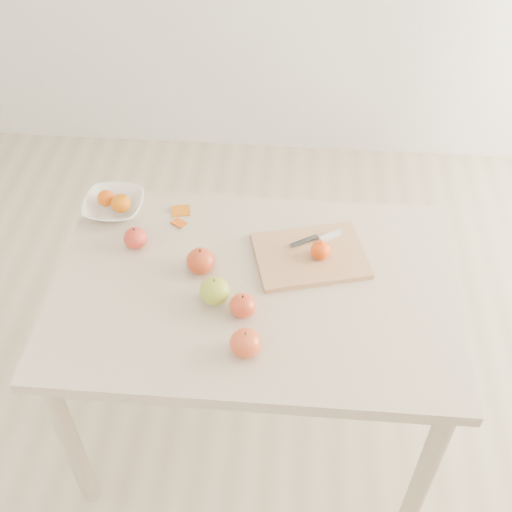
{
  "coord_description": "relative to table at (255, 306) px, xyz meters",
  "views": [
    {
      "loc": [
        0.11,
        -1.27,
        2.15
      ],
      "look_at": [
        0.0,
        0.05,
        0.82
      ],
      "focal_mm": 45.0,
      "sensor_mm": 36.0,
      "label": 1
    }
  ],
  "objects": [
    {
      "name": "apple_red_c",
      "position": [
        -0.0,
        -0.25,
        0.14
      ],
      "size": [
        0.09,
        0.09,
        0.08
      ],
      "primitive_type": "ellipsoid",
      "color": "#A32619",
      "rests_on": "table"
    },
    {
      "name": "apple_red_e",
      "position": [
        -0.02,
        -0.11,
        0.13
      ],
      "size": [
        0.08,
        0.08,
        0.07
      ],
      "primitive_type": "ellipsoid",
      "color": "#9E0B13",
      "rests_on": "table"
    },
    {
      "name": "apple_red_a",
      "position": [
        -0.38,
        0.13,
        0.13
      ],
      "size": [
        0.07,
        0.07,
        0.07
      ],
      "primitive_type": "ellipsoid",
      "color": "maroon",
      "rests_on": "table"
    },
    {
      "name": "cutting_board",
      "position": [
        0.16,
        0.13,
        0.11
      ],
      "size": [
        0.38,
        0.32,
        0.02
      ],
      "primitive_type": "cube",
      "rotation": [
        0.0,
        0.0,
        0.26
      ],
      "color": "tan",
      "rests_on": "table"
    },
    {
      "name": "bowl_tangerine_near",
      "position": [
        -0.51,
        0.3,
        0.15
      ],
      "size": [
        0.06,
        0.06,
        0.05
      ],
      "primitive_type": "ellipsoid",
      "color": "#DB5E07",
      "rests_on": "fruit_bowl"
    },
    {
      "name": "board_tangerine",
      "position": [
        0.19,
        0.12,
        0.14
      ],
      "size": [
        0.06,
        0.06,
        0.05
      ],
      "primitive_type": "ellipsoid",
      "color": "#CB3B07",
      "rests_on": "cutting_board"
    },
    {
      "name": "apple_red_b",
      "position": [
        -0.16,
        0.05,
        0.14
      ],
      "size": [
        0.09,
        0.09,
        0.08
      ],
      "primitive_type": "ellipsoid",
      "color": "maroon",
      "rests_on": "table"
    },
    {
      "name": "table",
      "position": [
        0.0,
        0.0,
        0.0
      ],
      "size": [
        1.2,
        0.8,
        0.75
      ],
      "color": "beige",
      "rests_on": "ground"
    },
    {
      "name": "fruit_bowl",
      "position": [
        -0.49,
        0.29,
        0.12
      ],
      "size": [
        0.2,
        0.2,
        0.05
      ],
      "primitive_type": "imported",
      "color": "white",
      "rests_on": "table"
    },
    {
      "name": "ground",
      "position": [
        0.0,
        0.0,
        -0.65
      ],
      "size": [
        3.5,
        3.5,
        0.0
      ],
      "primitive_type": "plane",
      "color": "#C6B293",
      "rests_on": "ground"
    },
    {
      "name": "bowl_tangerine_far",
      "position": [
        -0.46,
        0.27,
        0.15
      ],
      "size": [
        0.07,
        0.07,
        0.06
      ],
      "primitive_type": "ellipsoid",
      "color": "#D46307",
      "rests_on": "fruit_bowl"
    },
    {
      "name": "paring_knife",
      "position": [
        0.21,
        0.2,
        0.12
      ],
      "size": [
        0.16,
        0.09,
        0.01
      ],
      "color": "white",
      "rests_on": "cutting_board"
    },
    {
      "name": "apple_green",
      "position": [
        -0.11,
        -0.07,
        0.14
      ],
      "size": [
        0.09,
        0.09,
        0.08
      ],
      "primitive_type": "ellipsoid",
      "color": "olive",
      "rests_on": "table"
    },
    {
      "name": "orange_peel_a",
      "position": [
        -0.27,
        0.3,
        0.1
      ],
      "size": [
        0.07,
        0.06,
        0.01
      ],
      "primitive_type": "cube",
      "rotation": [
        0.21,
        0.0,
        0.19
      ],
      "color": "#C75F0E",
      "rests_on": "table"
    },
    {
      "name": "orange_peel_b",
      "position": [
        -0.27,
        0.25,
        0.1
      ],
      "size": [
        0.06,
        0.05,
        0.01
      ],
      "primitive_type": "cube",
      "rotation": [
        -0.14,
        0.0,
        -0.53
      ],
      "color": "#C84D0E",
      "rests_on": "table"
    }
  ]
}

